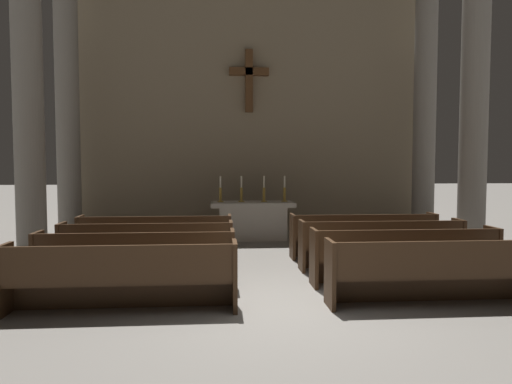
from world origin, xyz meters
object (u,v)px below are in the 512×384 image
pew_left_row_2 (136,260)px  column_left_third (68,106)px  column_right_third (425,109)px  pew_right_row_2 (405,256)px  pew_left_row_4 (156,238)px  pew_right_row_4 (363,236)px  candlestick_outer_left (220,194)px  candlestick_inner_left (241,194)px  pew_left_row_3 (147,248)px  pew_left_row_1 (121,278)px  column_left_second (28,90)px  pew_right_row_1 (436,272)px  candlestick_inner_right (264,193)px  column_right_second (474,96)px  pew_right_row_3 (381,245)px  altar (253,220)px  candlestick_outer_right (285,193)px

pew_left_row_2 → column_left_third: bearing=116.6°
column_right_third → pew_right_row_2: bearing=-116.6°
pew_left_row_4 → column_right_third: size_ratio=0.43×
pew_right_row_4 → candlestick_outer_left: (-3.05, 2.59, 0.75)m
column_right_third → candlestick_inner_left: (-5.16, -0.48, -2.32)m
pew_left_row_3 → pew_left_row_4: same height
pew_left_row_4 → column_right_third: bearing=23.5°
pew_left_row_2 → candlestick_outer_left: 5.09m
pew_left_row_1 → pew_right_row_2: 4.54m
pew_left_row_3 → pew_right_row_4: bearing=14.4°
pew_right_row_4 → candlestick_outer_left: bearing=139.7°
pew_left_row_1 → candlestick_inner_left: bearing=72.4°
pew_right_row_2 → candlestick_outer_left: (-3.05, 4.85, 0.75)m
column_left_second → candlestick_outer_left: size_ratio=10.64×
pew_left_row_4 → candlestick_inner_left: 3.29m
pew_right_row_1 → candlestick_inner_right: size_ratio=4.57×
pew_right_row_1 → candlestick_outer_left: 6.75m
pew_left_row_4 → column_right_third: (7.06, 3.07, 3.07)m
column_right_second → column_left_third: size_ratio=1.00×
pew_right_row_3 → altar: (-2.20, 3.72, 0.06)m
column_right_second → candlestick_outer_right: size_ratio=10.64×
pew_left_row_1 → candlestick_outer_right: candlestick_outer_right is taller
pew_left_row_1 → pew_left_row_3: size_ratio=1.00×
candlestick_inner_right → column_right_third: bearing=6.0°
column_left_second → column_right_second: size_ratio=1.00×
pew_left_row_4 → column_left_third: 5.09m
pew_left_row_3 → column_left_third: bearing=122.4°
pew_left_row_3 → column_right_second: bearing=13.0°
pew_left_row_3 → pew_right_row_3: size_ratio=1.00×
pew_right_row_2 → candlestick_outer_left: size_ratio=4.57×
pew_left_row_1 → column_left_third: (-2.67, 6.46, 3.07)m
pew_right_row_1 → column_right_second: (2.67, 3.89, 3.07)m
pew_right_row_4 → altar: size_ratio=1.42×
pew_left_row_2 → candlestick_inner_left: bearing=68.6°
column_right_third → altar: size_ratio=3.30×
column_right_second → column_right_third: 2.57m
pew_right_row_2 → pew_right_row_3: 1.13m
column_right_second → pew_right_row_3: bearing=-148.6°
pew_left_row_2 → candlestick_outer_right: candlestick_outer_right is taller
pew_right_row_2 → candlestick_outer_left: bearing=122.1°
pew_left_row_3 → column_left_third: 5.85m
column_right_third → candlestick_inner_left: column_right_third is taller
column_right_third → candlestick_inner_left: bearing=-174.7°
column_right_second → candlestick_outer_right: 5.08m
pew_right_row_1 → column_left_third: column_left_third is taller
pew_right_row_1 → pew_right_row_3: size_ratio=1.00×
candlestick_inner_left → candlestick_inner_right: (0.60, 0.00, 0.00)m
column_left_third → candlestick_outer_left: size_ratio=10.64×
pew_right_row_1 → column_right_third: column_right_third is taller
pew_right_row_4 → column_right_third: 5.09m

